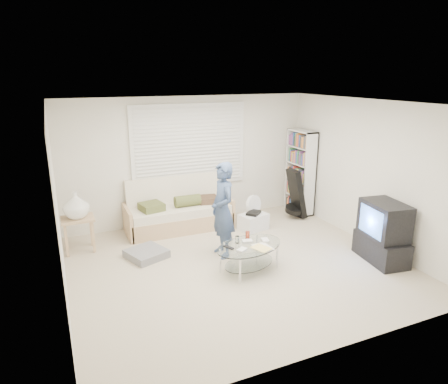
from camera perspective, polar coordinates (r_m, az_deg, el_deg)
name	(u,v)px	position (r m, az deg, el deg)	size (l,w,h in m)	color
ground	(237,265)	(6.41, 1.86, -10.37)	(5.00, 5.00, 0.00)	#BEB194
room_shell	(225,158)	(6.28, 0.13, 4.88)	(5.02, 4.52, 2.51)	silver
window_blinds	(190,146)	(7.87, -4.91, 6.61)	(2.32, 0.08, 1.62)	silver
futon_sofa	(179,212)	(7.77, -6.51, -2.91)	(2.03, 0.82, 0.99)	tan
grey_floor_pillow	(147,254)	(6.75, -11.01, -8.64)	(0.56, 0.56, 0.13)	slate
side_table	(76,208)	(7.03, -20.36, -2.13)	(0.53, 0.42, 1.04)	tan
bookshelf	(300,172)	(8.67, 10.82, 2.82)	(0.28, 0.75, 1.78)	white
guitar_case	(296,197)	(8.35, 10.25, -0.73)	(0.40, 0.38, 1.03)	black
floor_fan	(253,207)	(7.91, 4.21, -2.22)	(0.39, 0.25, 0.62)	white
storage_bin	(253,221)	(7.74, 4.22, -4.20)	(0.60, 0.49, 0.36)	white
tv_unit	(383,233)	(6.84, 21.74, -5.44)	(0.61, 0.96, 0.98)	black
coffee_table	(249,250)	(6.11, 3.64, -8.27)	(1.28, 1.00, 0.54)	silver
standing_person	(223,210)	(6.44, -0.19, -2.61)	(0.57, 0.38, 1.57)	navy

